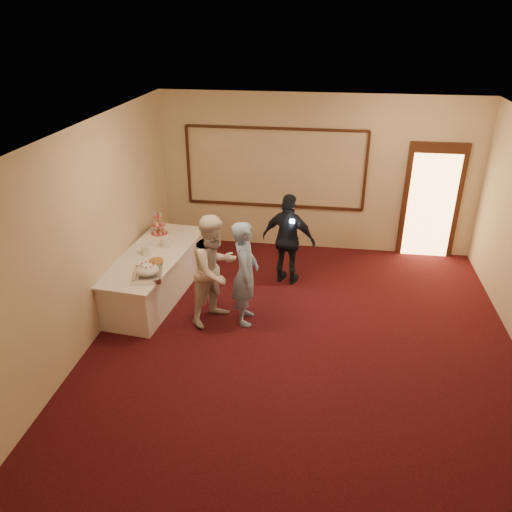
{
  "coord_description": "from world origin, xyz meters",
  "views": [
    {
      "loc": [
        0.2,
        -5.74,
        4.28
      ],
      "look_at": [
        -0.74,
        0.57,
        1.15
      ],
      "focal_mm": 35.0,
      "sensor_mm": 36.0,
      "label": 1
    }
  ],
  "objects": [
    {
      "name": "tart",
      "position": [
        -2.35,
        0.85,
        0.8
      ],
      "size": [
        0.26,
        0.26,
        0.05
      ],
      "color": "white",
      "rests_on": "buffet_table"
    },
    {
      "name": "floor",
      "position": [
        0.0,
        0.0,
        0.0
      ],
      "size": [
        7.0,
        7.0,
        0.0
      ],
      "primitive_type": "plane",
      "color": "black",
      "rests_on": "ground"
    },
    {
      "name": "buffet_table",
      "position": [
        -2.52,
        1.17,
        0.39
      ],
      "size": [
        1.22,
        2.59,
        0.77
      ],
      "color": "white",
      "rests_on": "floor"
    },
    {
      "name": "guest",
      "position": [
        -0.38,
        1.97,
        0.8
      ],
      "size": [
        1.01,
        0.63,
        1.61
      ],
      "primitive_type": "imported",
      "rotation": [
        0.0,
        0.0,
        2.87
      ],
      "color": "black",
      "rests_on": "floor"
    },
    {
      "name": "plate_stack_b",
      "position": [
        -2.38,
        1.48,
        0.84
      ],
      "size": [
        0.18,
        0.18,
        0.15
      ],
      "color": "white",
      "rests_on": "buffet_table"
    },
    {
      "name": "room_walls",
      "position": [
        0.0,
        0.0,
        2.03
      ],
      "size": [
        6.04,
        7.04,
        3.02
      ],
      "color": "beige",
      "rests_on": "floor"
    },
    {
      "name": "doorway",
      "position": [
        2.15,
        3.45,
        1.08
      ],
      "size": [
        1.05,
        0.07,
        2.2
      ],
      "color": "#351A10",
      "rests_on": "floor"
    },
    {
      "name": "man",
      "position": [
        -0.91,
        0.65,
        0.81
      ],
      "size": [
        0.44,
        0.62,
        1.63
      ],
      "primitive_type": "imported",
      "rotation": [
        0.0,
        0.0,
        1.65
      ],
      "color": "#82A9D5",
      "rests_on": "floor"
    },
    {
      "name": "cupcake_stand",
      "position": [
        -2.67,
        1.98,
        0.92
      ],
      "size": [
        0.29,
        0.29,
        0.43
      ],
      "color": "#C24251",
      "rests_on": "buffet_table"
    },
    {
      "name": "pavlova_tray",
      "position": [
        -2.32,
        0.41,
        0.86
      ],
      "size": [
        0.51,
        0.59,
        0.2
      ],
      "color": "silver",
      "rests_on": "buffet_table"
    },
    {
      "name": "plate_stack_a",
      "position": [
        -2.58,
        1.14,
        0.85
      ],
      "size": [
        0.2,
        0.2,
        0.17
      ],
      "color": "white",
      "rests_on": "buffet_table"
    },
    {
      "name": "wall_molding",
      "position": [
        -0.8,
        3.47,
        1.6
      ],
      "size": [
        3.45,
        0.04,
        1.55
      ],
      "color": "#351A10",
      "rests_on": "room_walls"
    },
    {
      "name": "camera_flash",
      "position": [
        -0.32,
        1.79,
        1.22
      ],
      "size": [
        0.08,
        0.05,
        0.05
      ],
      "primitive_type": "cube",
      "rotation": [
        0.0,
        0.0,
        0.19
      ],
      "color": "white",
      "rests_on": "guest"
    },
    {
      "name": "woman",
      "position": [
        -1.36,
        0.62,
        0.85
      ],
      "size": [
        0.99,
        1.05,
        1.71
      ],
      "primitive_type": "imported",
      "rotation": [
        0.0,
        0.0,
        1.01
      ],
      "color": "silver",
      "rests_on": "floor"
    }
  ]
}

